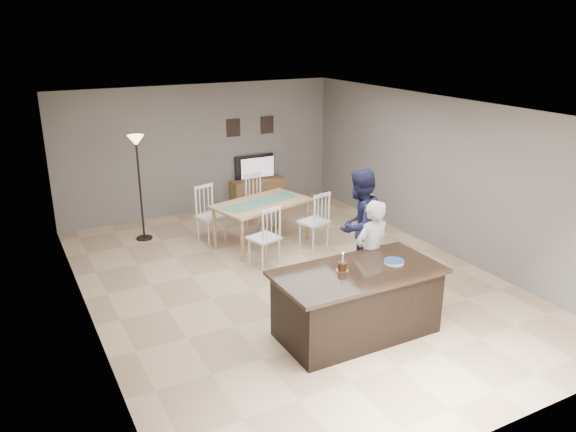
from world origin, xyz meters
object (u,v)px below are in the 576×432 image
man (359,226)px  dining_table (262,209)px  kitchen_island (357,302)px  woman (371,254)px  birthday_cake (342,266)px  floor_lamp (138,160)px  television (256,167)px  plate_stack (394,262)px  tv_console (258,192)px

man → dining_table: 2.20m
kitchen_island → man: man is taller
woman → birthday_cake: size_ratio=6.44×
kitchen_island → dining_table: 3.45m
woman → birthday_cake: (-0.79, -0.46, 0.17)m
floor_lamp → kitchen_island: bearing=-71.5°
dining_table → floor_lamp: bearing=130.6°
woman → dining_table: bearing=-89.1°
television → plate_stack: 5.71m
television → birthday_cake: size_ratio=3.71×
kitchen_island → television: (1.20, 5.64, 0.41)m
kitchen_island → tv_console: (1.20, 5.57, -0.15)m
dining_table → floor_lamp: size_ratio=1.16×
kitchen_island → tv_console: 5.70m
man → floor_lamp: size_ratio=0.91×
tv_console → birthday_cake: birthday_cake is taller
man → dining_table: bearing=-94.1°
tv_console → floor_lamp: size_ratio=0.61×
kitchen_island → tv_console: size_ratio=1.79×
birthday_cake → woman: bearing=30.1°
tv_console → dining_table: 2.35m
kitchen_island → birthday_cake: (-0.18, 0.09, 0.50)m
dining_table → plate_stack: bearing=-100.7°
television → birthday_cake: bearing=76.0°
plate_stack → television: bearing=83.3°
woman → birthday_cake: woman is taller
television → woman: bearing=83.4°
birthday_cake → plate_stack: 0.73m
floor_lamp → tv_console: bearing=17.2°
kitchen_island → birthday_cake: 0.54m
tv_console → birthday_cake: size_ratio=4.87×
man → birthday_cake: size_ratio=7.31×
tv_console → plate_stack: (-0.66, -5.60, 0.62)m
television → woman: (-0.59, -5.09, -0.07)m
kitchen_island → woman: (0.61, 0.55, 0.34)m
kitchen_island → man: 1.71m
kitchen_island → television: television is taller
birthday_cake → floor_lamp: (-1.40, 4.62, 0.57)m
man → floor_lamp: 4.25m
kitchen_island → woman: size_ratio=1.36×
plate_stack → dining_table: size_ratio=0.12×
kitchen_island → woman: 0.89m
kitchen_island → dining_table: dining_table is taller
television → tv_console: bearing=90.0°
woman → dining_table: woman is taller
television → man: (-0.25, -4.29, 0.04)m
television → floor_lamp: size_ratio=0.46×
dining_table → man: bearing=-87.1°
kitchen_island → man: bearing=54.9°
tv_console → woman: bearing=-96.7°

